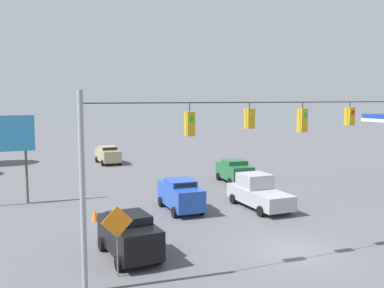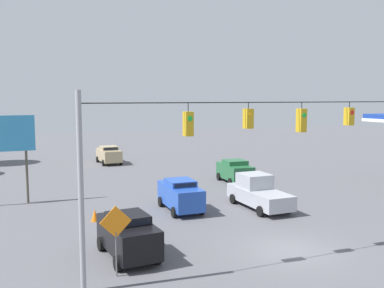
# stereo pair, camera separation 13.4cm
# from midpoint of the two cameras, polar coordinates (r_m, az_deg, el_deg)

# --- Properties ---
(ground_plane) EXTENTS (140.00, 140.00, 0.00)m
(ground_plane) POSITION_cam_midpoint_polar(r_m,az_deg,el_deg) (20.82, 12.86, -13.62)
(ground_plane) COLOR #56565B
(overhead_signal_span) EXTENTS (19.10, 0.38, 7.27)m
(overhead_signal_span) POSITION_cam_midpoint_polar(r_m,az_deg,el_deg) (19.24, 14.03, -0.43)
(overhead_signal_span) COLOR #939399
(overhead_signal_span) RESTS_ON ground_plane
(pickup_truck_silver_crossing_near) EXTENTS (2.19, 5.23, 2.12)m
(pickup_truck_silver_crossing_near) POSITION_cam_midpoint_polar(r_m,az_deg,el_deg) (27.74, 8.69, -6.43)
(pickup_truck_silver_crossing_near) COLOR #A8AAB2
(pickup_truck_silver_crossing_near) RESTS_ON ground_plane
(sedan_green_oncoming_far) EXTENTS (2.35, 4.04, 1.87)m
(sedan_green_oncoming_far) POSITION_cam_midpoint_polar(r_m,az_deg,el_deg) (35.67, 5.57, -3.56)
(sedan_green_oncoming_far) COLOR #236038
(sedan_green_oncoming_far) RESTS_ON ground_plane
(sedan_blue_withflow_mid) EXTENTS (2.09, 4.32, 1.96)m
(sedan_blue_withflow_mid) POSITION_cam_midpoint_polar(r_m,az_deg,el_deg) (26.73, -1.70, -6.75)
(sedan_blue_withflow_mid) COLOR #234CB2
(sedan_blue_withflow_mid) RESTS_ON ground_plane
(sedan_black_parked_shoulder) EXTENTS (2.17, 4.12, 1.94)m
(sedan_black_parked_shoulder) POSITION_cam_midpoint_polar(r_m,az_deg,el_deg) (19.42, -8.60, -11.86)
(sedan_black_parked_shoulder) COLOR black
(sedan_black_parked_shoulder) RESTS_ON ground_plane
(sedan_tan_withflow_deep) EXTENTS (2.14, 4.30, 1.86)m
(sedan_tan_withflow_deep) POSITION_cam_midpoint_polar(r_m,az_deg,el_deg) (46.43, -11.22, -1.38)
(sedan_tan_withflow_deep) COLOR tan
(sedan_tan_withflow_deep) RESTS_ON ground_plane
(traffic_cone_nearest) EXTENTS (0.41, 0.41, 0.70)m
(traffic_cone_nearest) POSITION_cam_midpoint_polar(r_m,az_deg,el_deg) (20.23, -9.78, -13.11)
(traffic_cone_nearest) COLOR orange
(traffic_cone_nearest) RESTS_ON ground_plane
(traffic_cone_second) EXTENTS (0.41, 0.41, 0.70)m
(traffic_cone_second) POSITION_cam_midpoint_polar(r_m,az_deg,el_deg) (22.71, -11.27, -10.97)
(traffic_cone_second) COLOR orange
(traffic_cone_second) RESTS_ON ground_plane
(traffic_cone_third) EXTENTS (0.41, 0.41, 0.70)m
(traffic_cone_third) POSITION_cam_midpoint_polar(r_m,az_deg,el_deg) (25.25, -12.96, -9.25)
(traffic_cone_third) COLOR orange
(traffic_cone_third) RESTS_ON ground_plane
(roadside_billboard) EXTENTS (4.02, 0.16, 5.86)m
(roadside_billboard) POSITION_cam_midpoint_polar(r_m,az_deg,el_deg) (30.22, -24.14, 0.50)
(roadside_billboard) COLOR #4C473D
(roadside_billboard) RESTS_ON ground_plane
(work_zone_sign) EXTENTS (1.27, 0.06, 2.84)m
(work_zone_sign) POSITION_cam_midpoint_polar(r_m,az_deg,el_deg) (17.17, -10.17, -10.89)
(work_zone_sign) COLOR slate
(work_zone_sign) RESTS_ON ground_plane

